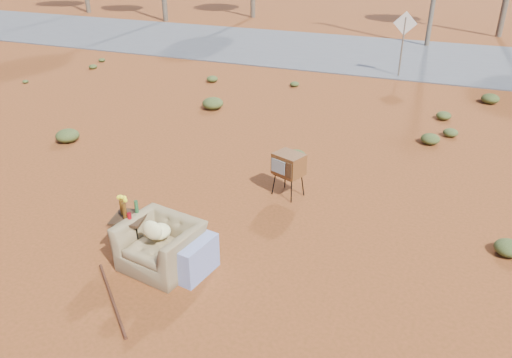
% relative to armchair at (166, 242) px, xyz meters
% --- Properties ---
extents(ground, '(140.00, 140.00, 0.00)m').
position_rel_armchair_xyz_m(ground, '(0.37, 0.47, -0.46)').
color(ground, brown).
rests_on(ground, ground).
extents(highway, '(140.00, 7.00, 0.04)m').
position_rel_armchair_xyz_m(highway, '(0.37, 15.47, -0.44)').
color(highway, '#565659').
rests_on(highway, ground).
extents(armchair, '(1.44, 0.91, 0.98)m').
position_rel_armchair_xyz_m(armchair, '(0.00, 0.00, 0.00)').
color(armchair, olive).
rests_on(armchair, ground).
extents(tv_unit, '(0.66, 0.60, 0.87)m').
position_rel_armchair_xyz_m(tv_unit, '(0.99, 2.86, 0.19)').
color(tv_unit, black).
rests_on(tv_unit, ground).
extents(side_table, '(0.57, 0.57, 0.98)m').
position_rel_armchair_xyz_m(side_table, '(-0.71, 0.10, 0.26)').
color(side_table, '#332312').
rests_on(side_table, ground).
extents(rusty_bar, '(1.28, 1.18, 0.05)m').
position_rel_armchair_xyz_m(rusty_bar, '(-0.34, -0.96, -0.44)').
color(rusty_bar, '#512815').
rests_on(rusty_bar, ground).
extents(road_sign, '(0.78, 0.06, 2.19)m').
position_rel_armchair_xyz_m(road_sign, '(1.87, 12.47, 1.04)').
color(road_sign, brown).
rests_on(road_sign, ground).
extents(scrub_patch, '(17.49, 8.07, 0.33)m').
position_rel_armchair_xyz_m(scrub_patch, '(-0.46, 4.88, -0.32)').
color(scrub_patch, '#485324').
rests_on(scrub_patch, ground).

